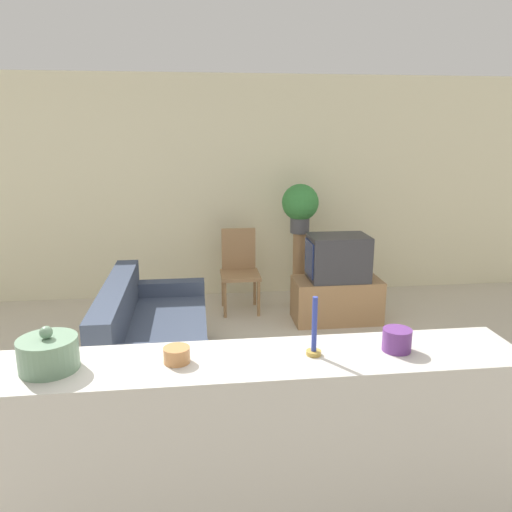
# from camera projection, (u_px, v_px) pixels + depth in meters

# --- Properties ---
(ground_plane) EXTENTS (14.00, 14.00, 0.00)m
(ground_plane) POSITION_uv_depth(u_px,v_px,m) (211.00, 465.00, 3.15)
(ground_plane) COLOR beige
(wall_back) EXTENTS (9.00, 0.06, 2.70)m
(wall_back) POSITION_uv_depth(u_px,v_px,m) (199.00, 189.00, 6.12)
(wall_back) COLOR beige
(wall_back) RESTS_ON ground_plane
(couch) EXTENTS (0.84, 1.68, 0.82)m
(couch) POSITION_uv_depth(u_px,v_px,m) (153.00, 343.00, 4.22)
(couch) COLOR #384256
(couch) RESTS_ON ground_plane
(tv_stand) EXTENTS (0.95, 0.47, 0.48)m
(tv_stand) POSITION_uv_depth(u_px,v_px,m) (336.00, 300.00, 5.48)
(tv_stand) COLOR #9E754C
(tv_stand) RESTS_ON ground_plane
(television) EXTENTS (0.64, 0.45, 0.49)m
(television) POSITION_uv_depth(u_px,v_px,m) (338.00, 258.00, 5.36)
(television) COLOR #333338
(television) RESTS_ON tv_stand
(wooden_chair) EXTENTS (0.44, 0.44, 0.94)m
(wooden_chair) POSITION_uv_depth(u_px,v_px,m) (239.00, 266.00, 5.79)
(wooden_chair) COLOR #9E754C
(wooden_chair) RESTS_ON ground_plane
(plant_stand) EXTENTS (0.15, 0.15, 0.88)m
(plant_stand) POSITION_uv_depth(u_px,v_px,m) (299.00, 269.00, 5.95)
(plant_stand) COLOR #9E754C
(plant_stand) RESTS_ON ground_plane
(potted_plant) EXTENTS (0.43, 0.43, 0.57)m
(potted_plant) POSITION_uv_depth(u_px,v_px,m) (300.00, 205.00, 5.76)
(potted_plant) COLOR #4C4C51
(potted_plant) RESTS_ON plant_stand
(foreground_counter) EXTENTS (2.89, 0.44, 1.05)m
(foreground_counter) POSITION_uv_depth(u_px,v_px,m) (213.00, 462.00, 2.36)
(foreground_counter) COLOR beige
(foreground_counter) RESTS_ON ground_plane
(decorative_bowl) EXTENTS (0.25, 0.25, 0.20)m
(decorative_bowl) POSITION_uv_depth(u_px,v_px,m) (48.00, 353.00, 2.14)
(decorative_bowl) COLOR gray
(decorative_bowl) RESTS_ON foreground_counter
(candle_jar) EXTENTS (0.12, 0.12, 0.07)m
(candle_jar) POSITION_uv_depth(u_px,v_px,m) (177.00, 355.00, 2.21)
(candle_jar) COLOR #C6844C
(candle_jar) RESTS_ON foreground_counter
(candlestick) EXTENTS (0.07, 0.07, 0.28)m
(candlestick) POSITION_uv_depth(u_px,v_px,m) (314.00, 336.00, 2.27)
(candlestick) COLOR #B7933D
(candlestick) RESTS_ON foreground_counter
(coffee_tin) EXTENTS (0.13, 0.13, 0.11)m
(coffee_tin) POSITION_uv_depth(u_px,v_px,m) (397.00, 340.00, 2.32)
(coffee_tin) COLOR #66337F
(coffee_tin) RESTS_ON foreground_counter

